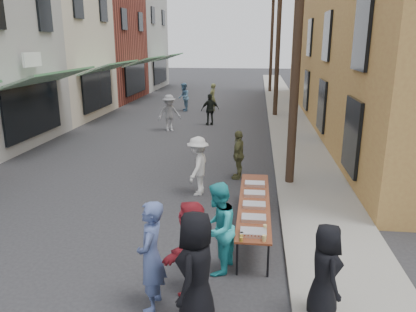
% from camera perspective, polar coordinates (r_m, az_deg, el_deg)
% --- Properties ---
extents(ground, '(120.00, 120.00, 0.00)m').
position_cam_1_polar(ground, '(10.58, -11.57, -8.47)').
color(ground, '#28282B').
rests_on(ground, ground).
extents(sidewalk, '(2.20, 60.00, 0.10)m').
position_cam_1_polar(sidewalk, '(24.56, 11.01, 5.57)').
color(sidewalk, gray).
rests_on(sidewalk, ground).
extents(storefront_row, '(8.00, 37.00, 9.00)m').
position_cam_1_polar(storefront_row, '(27.47, -22.60, 14.30)').
color(storefront_row, maroon).
rests_on(storefront_row, ground).
extents(building_ochre, '(10.00, 28.00, 10.00)m').
position_cam_1_polar(building_ochre, '(24.44, 26.81, 15.85)').
color(building_ochre, '#A8713C').
rests_on(building_ochre, ground).
extents(utility_pole_near, '(0.26, 0.26, 9.00)m').
position_cam_1_polar(utility_pole_near, '(12.17, 12.52, 16.43)').
color(utility_pole_near, '#2D2116').
rests_on(utility_pole_near, ground).
extents(utility_pole_mid, '(0.26, 0.26, 9.00)m').
position_cam_1_polar(utility_pole_mid, '(24.15, 9.86, 16.08)').
color(utility_pole_mid, '#2D2116').
rests_on(utility_pole_mid, ground).
extents(utility_pole_far, '(0.26, 0.26, 9.00)m').
position_cam_1_polar(utility_pole_far, '(36.14, 8.96, 15.95)').
color(utility_pole_far, '#2D2116').
rests_on(utility_pole_far, ground).
extents(serving_table, '(0.70, 4.00, 0.75)m').
position_cam_1_polar(serving_table, '(9.43, 6.52, -6.62)').
color(serving_table, '#5F2A16').
rests_on(serving_table, ground).
extents(catering_tray_sausage, '(0.50, 0.33, 0.08)m').
position_cam_1_polar(catering_tray_sausage, '(7.89, 6.40, -10.65)').
color(catering_tray_sausage, maroon).
rests_on(catering_tray_sausage, serving_table).
extents(catering_tray_foil_b, '(0.50, 0.33, 0.08)m').
position_cam_1_polar(catering_tray_foil_b, '(8.48, 6.46, -8.70)').
color(catering_tray_foil_b, '#B2B2B7').
rests_on(catering_tray_foil_b, serving_table).
extents(catering_tray_buns, '(0.50, 0.33, 0.08)m').
position_cam_1_polar(catering_tray_buns, '(9.12, 6.51, -6.89)').
color(catering_tray_buns, tan).
rests_on(catering_tray_buns, serving_table).
extents(catering_tray_foil_d, '(0.50, 0.33, 0.08)m').
position_cam_1_polar(catering_tray_foil_d, '(9.77, 6.56, -5.31)').
color(catering_tray_foil_d, '#B2B2B7').
rests_on(catering_tray_foil_d, serving_table).
extents(catering_tray_buns_end, '(0.50, 0.33, 0.08)m').
position_cam_1_polar(catering_tray_buns_end, '(10.43, 6.60, -3.93)').
color(catering_tray_buns_end, tan).
rests_on(catering_tray_buns_end, serving_table).
extents(condiment_jar_a, '(0.07, 0.07, 0.08)m').
position_cam_1_polar(condiment_jar_a, '(7.63, 4.68, -11.59)').
color(condiment_jar_a, '#A57F26').
rests_on(condiment_jar_a, serving_table).
extents(condiment_jar_b, '(0.07, 0.07, 0.08)m').
position_cam_1_polar(condiment_jar_b, '(7.71, 4.72, -11.25)').
color(condiment_jar_b, '#A57F26').
rests_on(condiment_jar_b, serving_table).
extents(condiment_jar_c, '(0.07, 0.07, 0.08)m').
position_cam_1_polar(condiment_jar_c, '(7.80, 4.75, -10.92)').
color(condiment_jar_c, '#A57F26').
rests_on(condiment_jar_c, serving_table).
extents(cup_stack, '(0.08, 0.08, 0.12)m').
position_cam_1_polar(cup_stack, '(7.66, 7.91, -11.39)').
color(cup_stack, tan).
rests_on(cup_stack, serving_table).
extents(guest_front_a, '(0.77, 1.03, 1.91)m').
position_cam_1_polar(guest_front_a, '(6.36, -1.65, -15.88)').
color(guest_front_a, black).
rests_on(guest_front_a, ground).
extents(guest_front_b, '(0.46, 0.70, 1.89)m').
position_cam_1_polar(guest_front_b, '(6.81, -8.00, -13.80)').
color(guest_front_b, '#48588C').
rests_on(guest_front_b, ground).
extents(guest_front_c, '(0.86, 1.01, 1.80)m').
position_cam_1_polar(guest_front_c, '(7.75, 1.37, -10.16)').
color(guest_front_c, '#2BAEB4').
rests_on(guest_front_c, ground).
extents(guest_front_d, '(0.79, 1.19, 1.71)m').
position_cam_1_polar(guest_front_d, '(11.60, -1.43, -1.43)').
color(guest_front_d, silver).
rests_on(guest_front_d, ground).
extents(guest_front_e, '(0.54, 0.98, 1.59)m').
position_cam_1_polar(guest_front_e, '(13.03, 4.31, 0.18)').
color(guest_front_e, brown).
rests_on(guest_front_e, ground).
extents(guest_queue_back, '(0.77, 1.63, 1.69)m').
position_cam_1_polar(guest_queue_back, '(7.25, -2.31, -12.58)').
color(guest_queue_back, maroon).
rests_on(guest_queue_back, ground).
extents(server, '(0.64, 0.85, 1.56)m').
position_cam_1_polar(server, '(6.74, 16.15, -15.31)').
color(server, black).
rests_on(server, sidewalk).
extents(passerby_left, '(1.34, 1.16, 1.80)m').
position_cam_1_polar(passerby_left, '(20.16, -5.46, 6.04)').
color(passerby_left, gray).
rests_on(passerby_left, ground).
extents(passerby_mid, '(1.05, 0.73, 1.65)m').
position_cam_1_polar(passerby_mid, '(21.53, 0.31, 6.54)').
color(passerby_mid, black).
rests_on(passerby_mid, ground).
extents(passerby_right, '(0.60, 0.74, 1.76)m').
position_cam_1_polar(passerby_right, '(25.86, 0.63, 8.23)').
color(passerby_right, '#5D6339').
rests_on(passerby_right, ground).
extents(passerby_far, '(0.80, 0.96, 1.79)m').
position_cam_1_polar(passerby_far, '(26.03, -3.44, 8.28)').
color(passerby_far, '#537DA1').
rests_on(passerby_far, ground).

